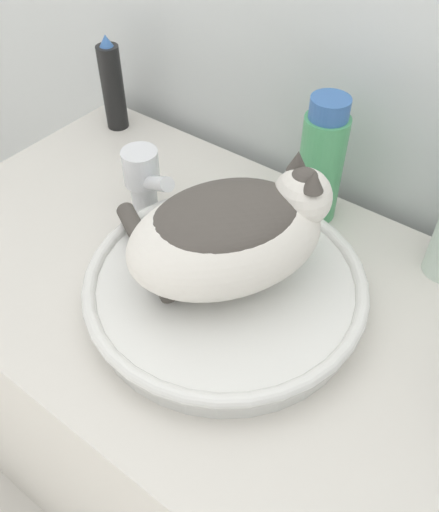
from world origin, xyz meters
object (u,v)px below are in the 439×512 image
faucet (144,179)px  mouthwash_bottle (321,162)px  cat (230,232)px  hairspray_can_black (113,86)px

faucet → mouthwash_bottle: size_ratio=0.58×
mouthwash_bottle → faucet: bearing=-143.1°
cat → mouthwash_bottle: 0.25m
mouthwash_bottle → hairspray_can_black: bearing=180.0°
mouthwash_bottle → hairspray_can_black: mouthwash_bottle is taller
cat → hairspray_can_black: bearing=94.8°
cat → hairspray_can_black: cat is taller
faucet → hairspray_can_black: 0.30m
cat → faucet: 0.25m
hairspray_can_black → mouthwash_bottle: bearing=0.0°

